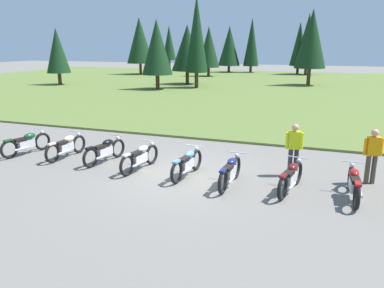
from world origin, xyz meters
The scene contains 13 objects.
ground_plane centered at (0.00, 0.00, 0.00)m, with size 140.00×140.00×0.00m, color slate.
grass_moorland centered at (0.00, 26.57, 0.05)m, with size 80.00×44.00×0.10m, color #5B7033.
forest_treeline centered at (-1.56, 35.62, 4.29)m, with size 45.40×26.81×8.84m.
motorcycle_british_green centered at (-6.56, 0.25, 0.44)m, with size 0.73×2.07×0.88m.
motorcycle_cream centered at (-4.84, 0.38, 0.44)m, with size 0.62×2.10×0.88m.
motorcycle_black centered at (-3.19, 0.38, 0.44)m, with size 0.64×2.09×0.88m.
motorcycle_silver centered at (-1.64, 0.06, 0.44)m, with size 0.62×2.09×0.88m.
motorcycle_sky_blue centered at (0.06, -0.01, 0.44)m, with size 0.62×2.10×0.88m.
motorcycle_navy centered at (1.53, -0.32, 0.44)m, with size 0.62×2.10×0.88m.
motorcycle_maroon centered at (3.26, -0.21, 0.44)m, with size 0.69×2.08×0.88m.
motorcycle_red centered at (4.91, -0.16, 0.44)m, with size 0.62×2.10×0.88m.
rider_near_row_end centered at (5.43, 1.27, 0.95)m, with size 0.53×0.30×1.67m.
rider_in_hivis_vest centered at (3.18, 1.22, 0.95)m, with size 0.54×0.30×1.67m.
Camera 1 is at (4.04, -10.54, 4.04)m, focal length 35.12 mm.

